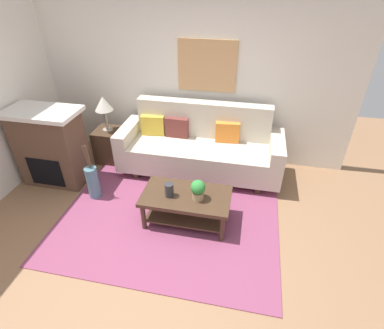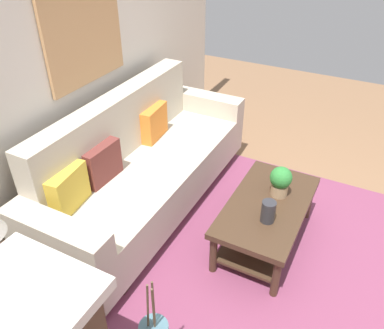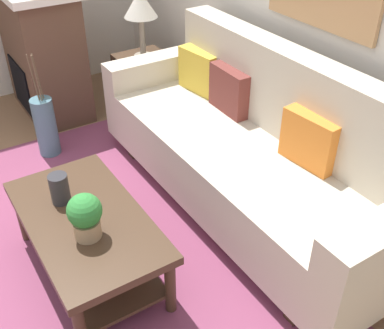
{
  "view_description": "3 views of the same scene",
  "coord_description": "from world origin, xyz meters",
  "px_view_note": "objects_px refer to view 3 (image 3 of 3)",
  "views": [
    {
      "loc": [
        0.89,
        -2.29,
        2.79
      ],
      "look_at": [
        0.22,
        0.95,
        0.59
      ],
      "focal_mm": 28.0,
      "sensor_mm": 36.0,
      "label": 1
    },
    {
      "loc": [
        -2.2,
        -0.07,
        2.46
      ],
      "look_at": [
        0.22,
        1.19,
        0.61
      ],
      "focal_mm": 36.59,
      "sensor_mm": 36.0,
      "label": 2
    },
    {
      "loc": [
        2.2,
        -0.04,
        2.13
      ],
      "look_at": [
        0.38,
        1.12,
        0.63
      ],
      "focal_mm": 44.12,
      "sensor_mm": 36.0,
      "label": 3
    }
  ],
  "objects_px": {
    "throw_pillow_mustard": "(199,71)",
    "couch": "(249,151)",
    "tabletop_vase": "(60,189)",
    "coffee_table": "(87,232)",
    "throw_pillow_maroon": "(230,90)",
    "fireplace": "(43,50)",
    "table_lamp": "(140,7)",
    "side_table": "(145,86)",
    "throw_pillow_orange": "(310,140)",
    "floor_vase": "(46,128)",
    "potted_plant_tabletop": "(85,215)"
  },
  "relations": [
    {
      "from": "throw_pillow_mustard",
      "to": "couch",
      "type": "bearing_deg",
      "value": -8.93
    },
    {
      "from": "throw_pillow_mustard",
      "to": "tabletop_vase",
      "type": "relative_size",
      "value": 2.02
    },
    {
      "from": "couch",
      "to": "coffee_table",
      "type": "xyz_separation_m",
      "value": [
        0.04,
        -1.17,
        -0.12
      ]
    },
    {
      "from": "coffee_table",
      "to": "tabletop_vase",
      "type": "height_order",
      "value": "tabletop_vase"
    },
    {
      "from": "throw_pillow_maroon",
      "to": "fireplace",
      "type": "relative_size",
      "value": 0.31
    },
    {
      "from": "tabletop_vase",
      "to": "table_lamp",
      "type": "height_order",
      "value": "table_lamp"
    },
    {
      "from": "throw_pillow_maroon",
      "to": "coffee_table",
      "type": "relative_size",
      "value": 0.33
    },
    {
      "from": "side_table",
      "to": "table_lamp",
      "type": "xyz_separation_m",
      "value": [
        -0.0,
        -0.0,
        0.71
      ]
    },
    {
      "from": "tabletop_vase",
      "to": "side_table",
      "type": "relative_size",
      "value": 0.32
    },
    {
      "from": "throw_pillow_mustard",
      "to": "fireplace",
      "type": "xyz_separation_m",
      "value": [
        -1.31,
        -0.8,
        -0.09
      ]
    },
    {
      "from": "couch",
      "to": "table_lamp",
      "type": "bearing_deg",
      "value": 178.85
    },
    {
      "from": "throw_pillow_orange",
      "to": "side_table",
      "type": "bearing_deg",
      "value": -177.24
    },
    {
      "from": "fireplace",
      "to": "coffee_table",
      "type": "bearing_deg",
      "value": -12.87
    },
    {
      "from": "side_table",
      "to": "throw_pillow_orange",
      "type": "bearing_deg",
      "value": 2.76
    },
    {
      "from": "couch",
      "to": "tabletop_vase",
      "type": "xyz_separation_m",
      "value": [
        -0.16,
        -1.22,
        0.09
      ]
    },
    {
      "from": "couch",
      "to": "coffee_table",
      "type": "distance_m",
      "value": 1.17
    },
    {
      "from": "throw_pillow_maroon",
      "to": "floor_vase",
      "type": "relative_size",
      "value": 0.73
    },
    {
      "from": "floor_vase",
      "to": "coffee_table",
      "type": "bearing_deg",
      "value": -8.53
    },
    {
      "from": "side_table",
      "to": "throw_pillow_maroon",
      "type": "bearing_deg",
      "value": 4.65
    },
    {
      "from": "side_table",
      "to": "fireplace",
      "type": "bearing_deg",
      "value": -128.27
    },
    {
      "from": "fireplace",
      "to": "couch",
      "type": "bearing_deg",
      "value": 17.92
    },
    {
      "from": "potted_plant_tabletop",
      "to": "fireplace",
      "type": "distance_m",
      "value": 2.35
    },
    {
      "from": "coffee_table",
      "to": "side_table",
      "type": "distance_m",
      "value": 1.98
    },
    {
      "from": "couch",
      "to": "throw_pillow_mustard",
      "type": "distance_m",
      "value": 0.84
    },
    {
      "from": "throw_pillow_orange",
      "to": "throw_pillow_maroon",
      "type": "bearing_deg",
      "value": 180.0
    },
    {
      "from": "throw_pillow_mustard",
      "to": "fireplace",
      "type": "bearing_deg",
      "value": -148.48
    },
    {
      "from": "throw_pillow_mustard",
      "to": "tabletop_vase",
      "type": "height_order",
      "value": "throw_pillow_mustard"
    },
    {
      "from": "throw_pillow_mustard",
      "to": "fireplace",
      "type": "height_order",
      "value": "fireplace"
    },
    {
      "from": "table_lamp",
      "to": "potted_plant_tabletop",
      "type": "bearing_deg",
      "value": -35.53
    },
    {
      "from": "throw_pillow_mustard",
      "to": "throw_pillow_maroon",
      "type": "distance_m",
      "value": 0.39
    },
    {
      "from": "throw_pillow_mustard",
      "to": "throw_pillow_maroon",
      "type": "bearing_deg",
      "value": 0.0
    },
    {
      "from": "throw_pillow_orange",
      "to": "coffee_table",
      "type": "relative_size",
      "value": 0.33
    },
    {
      "from": "tabletop_vase",
      "to": "table_lamp",
      "type": "relative_size",
      "value": 0.31
    },
    {
      "from": "throw_pillow_orange",
      "to": "floor_vase",
      "type": "bearing_deg",
      "value": -148.2
    },
    {
      "from": "throw_pillow_mustard",
      "to": "throw_pillow_maroon",
      "type": "relative_size",
      "value": 1.0
    },
    {
      "from": "throw_pillow_maroon",
      "to": "throw_pillow_orange",
      "type": "height_order",
      "value": "same"
    },
    {
      "from": "potted_plant_tabletop",
      "to": "throw_pillow_maroon",
      "type": "bearing_deg",
      "value": 113.85
    },
    {
      "from": "fireplace",
      "to": "tabletop_vase",
      "type": "bearing_deg",
      "value": -15.69
    },
    {
      "from": "potted_plant_tabletop",
      "to": "side_table",
      "type": "xyz_separation_m",
      "value": [
        -1.73,
        1.24,
        -0.29
      ]
    },
    {
      "from": "coffee_table",
      "to": "throw_pillow_orange",
      "type": "bearing_deg",
      "value": 74.6
    },
    {
      "from": "throw_pillow_orange",
      "to": "potted_plant_tabletop",
      "type": "distance_m",
      "value": 1.35
    },
    {
      "from": "couch",
      "to": "floor_vase",
      "type": "bearing_deg",
      "value": -144.65
    },
    {
      "from": "fireplace",
      "to": "throw_pillow_maroon",
      "type": "bearing_deg",
      "value": 25.23
    },
    {
      "from": "floor_vase",
      "to": "fireplace",
      "type": "bearing_deg",
      "value": 159.46
    },
    {
      "from": "side_table",
      "to": "table_lamp",
      "type": "relative_size",
      "value": 0.98
    },
    {
      "from": "throw_pillow_orange",
      "to": "table_lamp",
      "type": "xyz_separation_m",
      "value": [
        -1.93,
        -0.09,
        0.31
      ]
    },
    {
      "from": "throw_pillow_maroon",
      "to": "fireplace",
      "type": "distance_m",
      "value": 1.89
    },
    {
      "from": "throw_pillow_maroon",
      "to": "table_lamp",
      "type": "bearing_deg",
      "value": -175.35
    },
    {
      "from": "throw_pillow_maroon",
      "to": "potted_plant_tabletop",
      "type": "relative_size",
      "value": 1.37
    },
    {
      "from": "throw_pillow_orange",
      "to": "coffee_table",
      "type": "bearing_deg",
      "value": -105.4
    }
  ]
}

